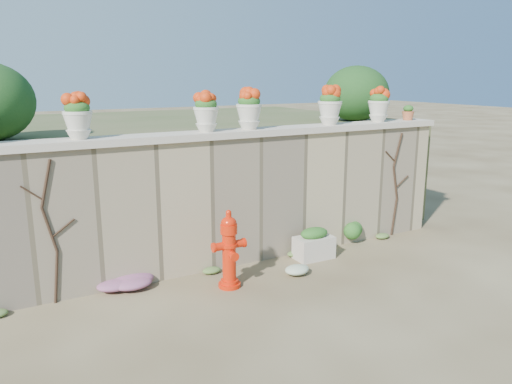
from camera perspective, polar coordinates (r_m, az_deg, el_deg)
ground at (r=6.65m, az=4.38°, el=-12.81°), size 80.00×80.00×0.00m
stone_wall at (r=7.78m, az=-2.77°, el=-1.03°), size 8.00×0.40×2.00m
wall_cap at (r=7.59m, az=-2.86°, el=6.68°), size 8.10×0.52×0.10m
raised_fill at (r=10.68m, az=-10.38°, el=2.68°), size 9.00×6.00×2.00m
back_shrub_right at (r=10.43m, az=11.39°, el=10.97°), size 1.30×1.30×1.10m
vine_left at (r=6.86m, az=-22.42°, el=-4.07°), size 0.60×0.04×1.91m
vine_right at (r=9.45m, az=15.69°, el=0.99°), size 0.60×0.04×1.91m
fire_hydrant at (r=6.97m, az=-3.09°, el=-6.53°), size 0.47×0.34×1.11m
planter_box at (r=8.18m, az=6.63°, el=-5.94°), size 0.63×0.37×0.52m
green_shrub at (r=9.01m, az=11.34°, el=-4.10°), size 0.57×0.51×0.54m
magenta_clump at (r=7.23m, az=-15.22°, el=-10.02°), size 0.86×0.57×0.23m
white_flowers at (r=7.57m, az=5.16°, el=-8.66°), size 0.54×0.43×0.19m
urn_pot_1 at (r=6.88m, az=-19.71°, el=8.10°), size 0.37×0.37×0.58m
urn_pot_2 at (r=7.39m, az=-5.72°, el=9.09°), size 0.37×0.37×0.58m
urn_pot_3 at (r=7.70m, az=-0.80°, el=9.44°), size 0.39×0.39×0.62m
urn_pot_4 at (r=8.52m, az=8.44°, el=9.71°), size 0.40×0.40×0.63m
urn_pot_5 at (r=9.21m, az=13.86°, el=9.63°), size 0.38×0.38×0.60m
terracotta_pot at (r=9.73m, az=16.99°, el=8.59°), size 0.22×0.22×0.27m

